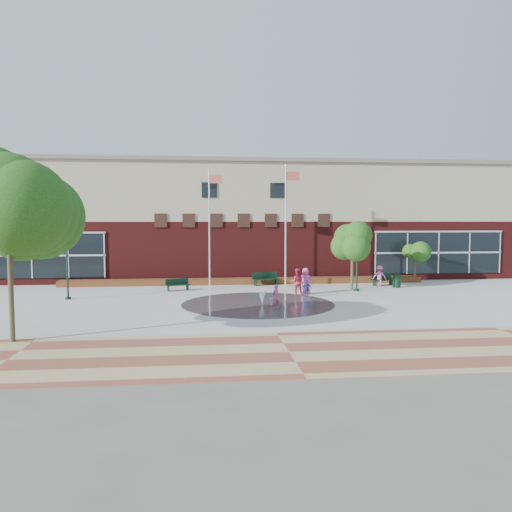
{
  "coord_description": "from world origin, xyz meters",
  "views": [
    {
      "loc": [
        -2.99,
        -24.03,
        4.7
      ],
      "look_at": [
        0.0,
        4.0,
        2.6
      ],
      "focal_mm": 35.0,
      "sensor_mm": 36.0,
      "label": 1
    }
  ],
  "objects": [
    {
      "name": "person_bench",
      "position": [
        9.28,
        9.48,
        0.72
      ],
      "size": [
        1.06,
        0.83,
        1.45
      ],
      "primitive_type": "imported",
      "rotation": [
        0.0,
        0.0,
        2.78
      ],
      "color": "pink",
      "rests_on": "ground"
    },
    {
      "name": "adult_pink",
      "position": [
        3.37,
        6.37,
        0.83
      ],
      "size": [
        0.89,
        0.65,
        1.66
      ],
      "primitive_type": "imported",
      "rotation": [
        0.0,
        0.0,
        2.98
      ],
      "color": "#C64E98",
      "rests_on": "ground"
    },
    {
      "name": "bench_left",
      "position": [
        -4.65,
        8.73,
        0.25
      ],
      "size": [
        1.61,
        0.96,
        0.78
      ],
      "rotation": [
        0.0,
        0.0,
        0.36
      ],
      "color": "black",
      "rests_on": "ground"
    },
    {
      "name": "lamp_right",
      "position": [
        6.93,
        7.25,
        2.2
      ],
      "size": [
        0.37,
        0.37,
        3.54
      ],
      "color": "black",
      "rests_on": "ground"
    },
    {
      "name": "water_jet_b",
      "position": [
        0.62,
        2.01,
        0.0
      ],
      "size": [
        0.22,
        0.22,
        0.49
      ],
      "primitive_type": "cone",
      "rotation": [
        3.14,
        0.0,
        0.0
      ],
      "color": "white",
      "rests_on": "ground"
    },
    {
      "name": "plaza_concrete",
      "position": [
        0.0,
        4.0,
        0.0
      ],
      "size": [
        46.0,
        18.0,
        0.01
      ],
      "primitive_type": "cube",
      "color": "#A8A8A0",
      "rests_on": "ground"
    },
    {
      "name": "lamp_left",
      "position": [
        -10.85,
        5.81,
        2.14
      ],
      "size": [
        0.36,
        0.36,
        3.45
      ],
      "color": "black",
      "rests_on": "ground"
    },
    {
      "name": "flagpole_left",
      "position": [
        -2.51,
        9.26,
        4.47
      ],
      "size": [
        0.93,
        0.25,
        8.02
      ],
      "rotation": [
        0.0,
        0.0,
        -0.2
      ],
      "color": "white",
      "rests_on": "ground"
    },
    {
      "name": "paver_band",
      "position": [
        0.0,
        -7.0,
        0.0
      ],
      "size": [
        46.0,
        6.0,
        0.01
      ],
      "primitive_type": "cube",
      "color": "brown",
      "rests_on": "ground"
    },
    {
      "name": "flagpole_right",
      "position": [
        2.68,
        9.58,
        4.67
      ],
      "size": [
        1.03,
        0.17,
        8.37
      ],
      "rotation": [
        0.0,
        0.0,
        -0.08
      ],
      "color": "white",
      "rests_on": "ground"
    },
    {
      "name": "splash_pad",
      "position": [
        0.0,
        3.0,
        0.0
      ],
      "size": [
        8.4,
        8.4,
        0.01
      ],
      "primitive_type": "cylinder",
      "color": "#383A3D",
      "rests_on": "ground"
    },
    {
      "name": "library_building",
      "position": [
        0.0,
        17.48,
        4.64
      ],
      "size": [
        44.4,
        10.4,
        9.2
      ],
      "color": "#531314",
      "rests_on": "ground"
    },
    {
      "name": "child_blue",
      "position": [
        3.2,
        5.22,
        0.52
      ],
      "size": [
        0.63,
        0.29,
        1.04
      ],
      "primitive_type": "imported",
      "rotation": [
        0.0,
        0.0,
        3.21
      ],
      "color": "#3037A6",
      "rests_on": "ground"
    },
    {
      "name": "tree_small_right",
      "position": [
        12.58,
        11.16,
        2.56
      ],
      "size": [
        2.05,
        2.05,
        3.5
      ],
      "color": "#3F3524",
      "rests_on": "ground"
    },
    {
      "name": "flower_bed",
      "position": [
        0.0,
        11.6,
        0.0
      ],
      "size": [
        26.0,
        1.2,
        0.4
      ],
      "primitive_type": "cube",
      "color": "maroon",
      "rests_on": "ground"
    },
    {
      "name": "ground",
      "position": [
        0.0,
        0.0,
        0.0
      ],
      "size": [
        120.0,
        120.0,
        0.0
      ],
      "primitive_type": "plane",
      "color": "#666056",
      "rests_on": "ground"
    },
    {
      "name": "tree_mid",
      "position": [
        6.89,
        8.15,
        3.16
      ],
      "size": [
        2.57,
        2.57,
        4.34
      ],
      "color": "#3F3524",
      "rests_on": "ground"
    },
    {
      "name": "adult_red",
      "position": [
        2.76,
        6.03,
        0.83
      ],
      "size": [
        0.9,
        0.75,
        1.66
      ],
      "primitive_type": "imported",
      "rotation": [
        0.0,
        0.0,
        2.98
      ],
      "color": "#BD2843",
      "rests_on": "ground"
    },
    {
      "name": "bench_right",
      "position": [
        9.61,
        9.74,
        0.27
      ],
      "size": [
        1.7,
        0.83,
        0.82
      ],
      "rotation": [
        0.0,
        0.0,
        0.24
      ],
      "color": "black",
      "rests_on": "ground"
    },
    {
      "name": "trash_can",
      "position": [
        10.18,
        8.62,
        0.47
      ],
      "size": [
        0.57,
        0.57,
        0.93
      ],
      "color": "black",
      "rests_on": "ground"
    },
    {
      "name": "water_jet_a",
      "position": [
        0.19,
        2.64,
        0.0
      ],
      "size": [
        0.32,
        0.32,
        0.63
      ],
      "primitive_type": "cone",
      "rotation": [
        3.14,
        0.0,
        0.0
      ],
      "color": "white",
      "rests_on": "ground"
    },
    {
      "name": "bench_mid",
      "position": [
        1.4,
        10.7,
        0.3
      ],
      "size": [
        1.93,
        0.92,
        0.94
      ],
      "rotation": [
        0.0,
        0.0,
        0.22
      ],
      "color": "black",
      "rests_on": "ground"
    },
    {
      "name": "child_splash",
      "position": [
        0.79,
        1.64,
        0.63
      ],
      "size": [
        0.55,
        0.53,
        1.27
      ],
      "primitive_type": "imported",
      "rotation": [
        0.0,
        0.0,
        3.83
      ],
      "color": "#C64790",
      "rests_on": "ground"
    },
    {
      "name": "tree_big_left",
      "position": [
        -10.26,
        -4.37,
        5.14
      ],
      "size": [
        4.5,
        4.5,
        7.19
      ],
      "color": "#3F3524",
      "rests_on": "ground"
    }
  ]
}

